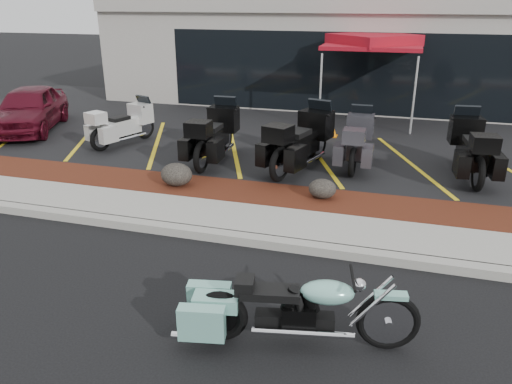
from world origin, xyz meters
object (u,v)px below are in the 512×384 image
(parked_car, at_px, (29,109))
(traffic_cone, at_px, (331,128))
(hero_cruiser, at_px, (389,314))
(touring_white, at_px, (144,117))
(popup_canopy, at_px, (373,43))

(parked_car, xyz_separation_m, traffic_cone, (8.58, 1.78, -0.42))
(parked_car, bearing_deg, hero_cruiser, -55.98)
(hero_cruiser, height_order, touring_white, touring_white)
(hero_cruiser, bearing_deg, traffic_cone, 91.31)
(hero_cruiser, relative_size, parked_car, 0.72)
(touring_white, distance_m, parked_car, 3.68)
(hero_cruiser, xyz_separation_m, popup_canopy, (-1.10, 11.02, 2.06))
(hero_cruiser, xyz_separation_m, parked_car, (-10.51, 7.02, 0.31))
(parked_car, distance_m, traffic_cone, 8.77)
(hero_cruiser, distance_m, parked_car, 12.64)
(parked_car, bearing_deg, popup_canopy, 0.79)
(traffic_cone, bearing_deg, popup_canopy, 69.69)
(hero_cruiser, relative_size, popup_canopy, 0.93)
(hero_cruiser, distance_m, popup_canopy, 11.26)
(parked_car, height_order, popup_canopy, popup_canopy)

